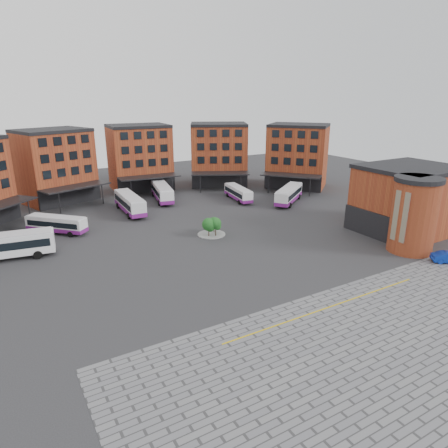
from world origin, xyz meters
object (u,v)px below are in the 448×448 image
tree_island (212,225)px  bus_a (4,245)px  bus_d (162,192)px  bus_e (238,193)px  bus_c (130,203)px  bus_b (56,224)px  bus_f (289,194)px

tree_island → bus_a: (-28.60, 5.60, 0.38)m
bus_d → bus_e: (13.79, -7.73, -0.31)m
bus_c → bus_d: size_ratio=0.99×
bus_c → bus_b: bearing=-156.7°
bus_b → bus_c: size_ratio=0.71×
bus_c → tree_island: bearing=-67.0°
bus_b → bus_f: 43.93m
bus_b → bus_a: bearing=-178.8°
bus_a → bus_f: (51.44, 3.89, -0.33)m
bus_c → bus_d: bus_c is taller
tree_island → bus_b: bearing=147.2°
bus_d → bus_c: bearing=-136.0°
bus_d → bus_e: 15.82m
bus_e → bus_a: bearing=-157.3°
tree_island → bus_b: (-20.92, 13.46, -0.20)m
tree_island → bus_a: size_ratio=0.34×
tree_island → bus_f: size_ratio=0.40×
bus_e → bus_f: (7.77, -6.97, 0.25)m
bus_a → bus_f: 51.58m
bus_c → bus_e: 22.46m
bus_f → bus_d: bearing=-160.2°
bus_c → bus_e: (22.34, -2.36, -0.33)m
bus_b → bus_d: (22.18, 10.73, 0.31)m
bus_b → bus_d: bus_d is taller
tree_island → bus_f: 24.73m
bus_c → bus_e: bearing=-4.2°
bus_a → bus_c: size_ratio=1.05×
bus_b → tree_island: bearing=-77.2°
bus_c → bus_e: size_ratio=1.20×
bus_f → bus_a: bearing=-121.6°
bus_a → bus_c: bearing=-50.0°
bus_b → bus_e: (35.98, 3.00, -0.00)m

